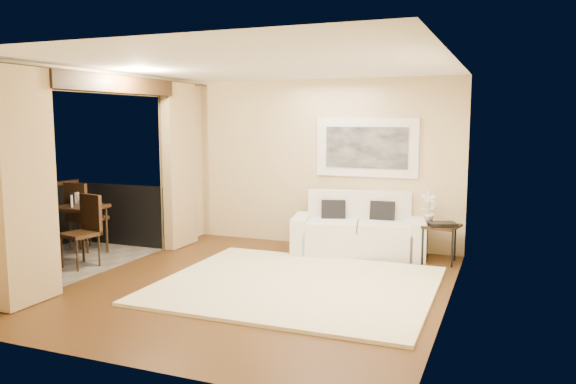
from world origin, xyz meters
The scene contains 18 objects.
floor centered at (0.00, 0.00, 0.00)m, with size 5.00×5.00×0.00m, color #543518.
room_shell centered at (-2.13, 0.00, 2.52)m, with size 5.00×6.40×5.00m.
balcony centered at (-3.31, 0.00, 0.18)m, with size 1.81×2.60×1.17m.
curtains centered at (-2.11, 0.00, 1.34)m, with size 0.16×4.80×2.64m.
artwork centered at (0.72, 2.46, 1.62)m, with size 1.62×0.07×0.92m.
rug centered at (0.44, 0.15, 0.02)m, with size 3.31×2.88×0.04m, color #FCF2CB.
sofa centered at (0.71, 2.09, 0.34)m, with size 2.11×1.24×0.95m.
side_table centered at (1.93, 2.00, 0.50)m, with size 0.61×0.61×0.56m.
tray centered at (1.97, 1.92, 0.58)m, with size 0.38×0.28×0.05m, color black.
orchid centered at (1.76, 2.11, 0.79)m, with size 0.25×0.17×0.47m, color white.
bistro_table centered at (-3.20, 0.46, 0.68)m, with size 0.67×0.67×0.76m.
balcony_chair_far centered at (-3.36, 0.67, 0.63)m, with size 0.53×0.53×1.09m.
balcony_chair_near centered at (-2.69, 0.00, 0.59)m, with size 0.52×0.53×1.01m.
ice_bucket centered at (-3.34, 0.54, 0.86)m, with size 0.18×0.18×0.20m, color silver.
candle centered at (-3.14, 0.63, 0.80)m, with size 0.06×0.06×0.07m, color red.
vase centered at (-3.20, 0.30, 0.85)m, with size 0.04×0.04×0.18m, color silver.
glass_a centered at (-3.08, 0.42, 0.82)m, with size 0.06×0.06×0.12m, color silver.
glass_b centered at (-2.99, 0.49, 0.82)m, with size 0.06×0.06×0.12m, color silver.
Camera 1 is at (2.84, -6.16, 2.07)m, focal length 35.00 mm.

